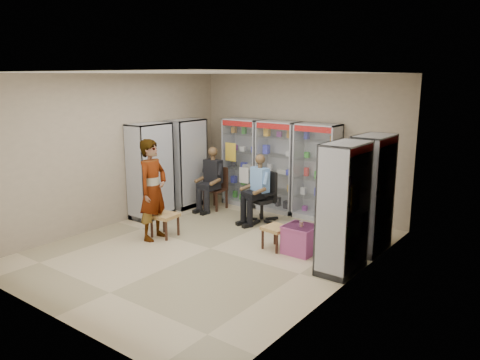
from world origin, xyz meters
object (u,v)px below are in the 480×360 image
Objects in this scene: cabinet_right_far at (371,194)px; office_chair at (262,197)px; wooden_chair at (215,188)px; standing_man at (153,190)px; cabinet_left_near at (151,171)px; cabinet_right_near at (343,208)px; woven_stool_a at (276,238)px; pink_trunk at (300,239)px; cabinet_back_mid at (278,167)px; cabinet_back_right at (317,172)px; cabinet_left_far at (187,163)px; woven_stool_b at (165,225)px; seated_shopkeeper at (261,191)px; cabinet_back_left at (243,162)px.

cabinet_right_far is 1.91× the size of office_chair.
standing_man reaches higher than wooden_chair.
office_chair is at bearing 118.36° from cabinet_left_near.
woven_stool_a is (-1.31, 0.18, -0.80)m from cabinet_right_near.
office_chair reaches higher than woven_stool_a.
cabinet_back_mid is at bearing 131.02° from pink_trunk.
cabinet_back_right and cabinet_left_far have the same top height.
cabinet_right_far is 4.95× the size of woven_stool_a.
cabinet_left_near is 4.58× the size of woven_stool_b.
pink_trunk is (2.91, -1.24, -0.23)m from wooden_chair.
cabinet_right_far is at bearing -6.04° from wooden_chair.
cabinet_right_near is at bearing -13.13° from office_chair.
standing_man is (-0.08, -0.20, 0.71)m from woven_stool_b.
cabinet_right_near reaches higher than woven_stool_b.
cabinet_right_far is at bearing -23.65° from cabinet_back_mid.
seated_shopkeeper is 2.65× the size of pink_trunk.
standing_man reaches higher than office_chair.
seated_shopkeeper is (0.00, -0.05, 0.14)m from office_chair.
cabinet_back_left is 3.39m from pink_trunk.
woven_stool_a is (0.32, -2.05, -0.80)m from cabinet_back_right.
cabinet_right_far is at bearing 10.56° from office_chair.
cabinet_left_near is at bearing 179.60° from woven_stool_a.
pink_trunk reaches higher than woven_stool_b.
cabinet_left_near is 1.50× the size of seated_shopkeeper.
cabinet_right_near is 1.18m from pink_trunk.
cabinet_back_right is at bearing -40.88° from standing_man.
cabinet_left_far reaches higher than wooden_chair.
cabinet_right_far is 2.44m from office_chair.
cabinet_left_far is (-2.83, -0.93, 0.00)m from cabinet_back_right.
cabinet_right_far is 1.42m from pink_trunk.
cabinet_left_near reaches higher than woven_stool_b.
office_chair is at bearing -77.85° from cabinet_back_mid.
woven_stool_b is at bearing -160.91° from woven_stool_a.
cabinet_back_left is 0.95m from cabinet_back_mid.
cabinet_back_right is at bearing 67.68° from seated_shopkeeper.
cabinet_left_near is at bearing -178.99° from pink_trunk.
cabinet_back_left is at bearing 57.72° from cabinet_right_near.
cabinet_back_mid and cabinet_left_near have the same top height.
cabinet_left_far is at bearing 121.99° from woven_stool_b.
cabinet_back_mid is at bearing 117.38° from seated_shopkeeper.
wooden_chair is 3.17m from pink_trunk.
cabinet_right_near is 1.54m from woven_stool_a.
woven_stool_a is at bearing 82.26° from cabinet_right_near.
cabinet_left_far is (-4.46, 0.20, 0.00)m from cabinet_right_far.
cabinet_right_far is 1.79m from woven_stool_a.
pink_trunk is (1.51, -1.06, -0.28)m from office_chair.
seated_shopkeeper reaches higher than office_chair.
wooden_chair is (-2.15, -0.73, -0.53)m from cabinet_back_right.
standing_man is at bearing -100.69° from office_chair.
cabinet_back_mid is 1.05m from office_chair.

